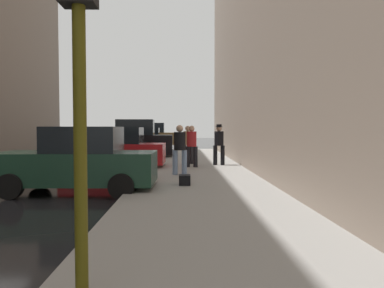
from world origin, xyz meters
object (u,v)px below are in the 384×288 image
(parked_dark_green_sedan, at_px, (78,162))
(parked_black_suv, at_px, (133,141))
(pedestrian_in_tan_coat, at_px, (188,143))
(pedestrian_in_red_jacket, at_px, (192,144))
(parked_gray_coupe, at_px, (144,140))
(parked_bronze_suv, at_px, (151,136))
(parked_red_hatchback, at_px, (115,150))
(duffel_bag, at_px, (185,180))
(pedestrian_in_jeans, at_px, (180,147))
(fire_hydrant, at_px, (151,168))
(pedestrian_with_fedora, at_px, (219,142))
(traffic_light, at_px, (79,16))

(parked_dark_green_sedan, height_order, parked_black_suv, parked_black_suv)
(pedestrian_in_tan_coat, bearing_deg, pedestrian_in_red_jacket, -84.31)
(parked_gray_coupe, bearing_deg, parked_dark_green_sedan, -90.00)
(parked_bronze_suv, bearing_deg, parked_red_hatchback, -90.00)
(pedestrian_in_red_jacket, xyz_separation_m, duffel_bag, (-0.33, -4.88, -0.81))
(parked_black_suv, xyz_separation_m, duffel_bag, (2.87, -10.95, -0.74))
(parked_gray_coupe, relative_size, pedestrian_in_tan_coat, 2.46)
(pedestrian_in_jeans, bearing_deg, pedestrian_in_tan_coat, 84.92)
(parked_bronze_suv, xyz_separation_m, fire_hydrant, (1.80, -22.40, -0.54))
(parked_dark_green_sedan, bearing_deg, pedestrian_with_fedora, 54.03)
(parked_red_hatchback, height_order, pedestrian_with_fedora, pedestrian_with_fedora)
(parked_red_hatchback, distance_m, pedestrian_in_jeans, 4.00)
(parked_gray_coupe, distance_m, pedestrian_in_red_jacket, 13.02)
(parked_dark_green_sedan, relative_size, pedestrian_with_fedora, 2.38)
(traffic_light, bearing_deg, parked_dark_green_sedan, 105.53)
(fire_hydrant, bearing_deg, pedestrian_in_red_jacket, 68.75)
(parked_gray_coupe, bearing_deg, parked_red_hatchback, -90.00)
(parked_dark_green_sedan, height_order, traffic_light, traffic_light)
(fire_hydrant, relative_size, pedestrian_with_fedora, 0.40)
(parked_gray_coupe, height_order, pedestrian_in_jeans, pedestrian_in_jeans)
(traffic_light, distance_m, pedestrian_with_fedora, 13.10)
(parked_bronze_suv, bearing_deg, pedestrian_with_fedora, -76.24)
(parked_red_hatchback, distance_m, duffel_bag, 6.02)
(duffel_bag, bearing_deg, fire_hydrant, 129.37)
(parked_bronze_suv, height_order, duffel_bag, parked_bronze_suv)
(parked_black_suv, bearing_deg, duffel_bag, -75.33)
(parked_bronze_suv, xyz_separation_m, pedestrian_in_jeans, (2.72, -21.35, 0.07))
(parked_black_suv, height_order, parked_bronze_suv, same)
(pedestrian_in_red_jacket, bearing_deg, parked_black_suv, 117.78)
(fire_hydrant, xyz_separation_m, duffel_bag, (1.06, -1.30, -0.21))
(parked_red_hatchback, distance_m, pedestrian_in_red_jacket, 3.23)
(parked_dark_green_sedan, xyz_separation_m, pedestrian_in_red_jacket, (3.20, 5.27, 0.26))
(parked_black_suv, bearing_deg, pedestrian_in_tan_coat, -57.01)
(parked_red_hatchback, height_order, pedestrian_in_jeans, pedestrian_in_jeans)
(pedestrian_in_red_jacket, distance_m, pedestrian_in_jeans, 2.59)
(pedestrian_with_fedora, height_order, pedestrian_in_jeans, pedestrian_with_fedora)
(pedestrian_with_fedora, bearing_deg, pedestrian_in_red_jacket, -146.45)
(parked_red_hatchback, height_order, parked_gray_coupe, same)
(traffic_light, bearing_deg, pedestrian_in_jeans, 84.75)
(pedestrian_with_fedora, bearing_deg, parked_black_suv, 129.94)
(parked_dark_green_sedan, height_order, fire_hydrant, parked_dark_green_sedan)
(pedestrian_in_red_jacket, height_order, duffel_bag, pedestrian_in_red_jacket)
(parked_dark_green_sedan, xyz_separation_m, duffel_bag, (2.87, 0.39, -0.56))
(parked_dark_green_sedan, height_order, pedestrian_in_red_jacket, pedestrian_in_red_jacket)
(parked_bronze_suv, relative_size, pedestrian_in_tan_coat, 2.71)
(parked_gray_coupe, height_order, pedestrian_with_fedora, pedestrian_with_fedora)
(parked_black_suv, relative_size, pedestrian_in_jeans, 2.71)
(traffic_light, relative_size, pedestrian_in_tan_coat, 2.11)
(parked_black_suv, xyz_separation_m, pedestrian_with_fedora, (4.41, -5.27, 0.10))
(parked_red_hatchback, bearing_deg, fire_hydrant, -65.57)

